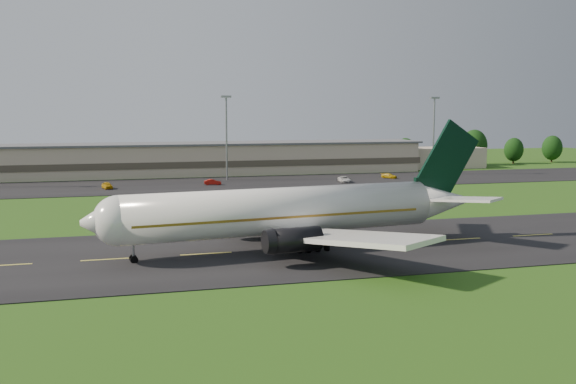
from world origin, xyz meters
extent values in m
plane|color=#274D13|center=(0.00, 0.00, 0.00)|extent=(360.00, 360.00, 0.00)
cube|color=black|center=(0.00, 0.00, 0.05)|extent=(220.00, 30.00, 0.10)
cube|color=black|center=(0.00, 72.00, 0.05)|extent=(260.00, 30.00, 0.10)
cylinder|color=white|center=(-1.90, 0.00, 4.80)|extent=(38.39, 9.88, 5.60)
sphere|color=white|center=(-20.77, -2.16, 4.80)|extent=(5.60, 5.60, 5.60)
cone|color=white|center=(-22.76, -2.38, 4.80)|extent=(4.58, 5.80, 5.38)
cone|color=white|center=(20.46, 2.55, 4.80)|extent=(9.56, 6.47, 5.49)
cube|color=olive|center=(-2.39, -0.06, 4.45)|extent=(35.41, 9.58, 0.28)
cube|color=black|center=(-21.37, -2.23, 5.35)|extent=(2.33, 3.21, 0.65)
cube|color=white|center=(2.83, -10.53, 3.30)|extent=(15.67, 19.90, 2.20)
cube|color=white|center=(0.33, 11.33, 3.30)|extent=(12.38, 20.20, 2.20)
cube|color=white|center=(21.03, -2.41, 5.70)|extent=(8.11, 9.27, 0.91)
cube|color=white|center=(19.89, 7.52, 5.70)|extent=(6.84, 9.38, 0.91)
cube|color=black|center=(18.97, 2.38, 6.60)|extent=(5.03, 1.11, 3.00)
cube|color=black|center=(21.45, 2.67, 10.30)|extent=(9.42, 1.52, 10.55)
cylinder|color=black|center=(-2.48, -8.12, 2.90)|extent=(5.87, 3.32, 2.70)
cylinder|color=black|center=(-4.30, 7.78, 2.90)|extent=(5.87, 3.32, 2.70)
cube|color=#C4B095|center=(0.00, 96.00, 4.00)|extent=(120.00, 15.00, 8.00)
cube|color=#4C4438|center=(0.00, 96.00, 3.20)|extent=(121.00, 15.40, 1.60)
cube|color=#595B60|center=(0.00, 96.00, 8.15)|extent=(122.00, 16.00, 0.50)
cube|color=#C4B095|center=(70.00, 98.00, 3.00)|extent=(28.00, 11.00, 6.00)
cylinder|color=gray|center=(5.00, 80.00, 10.00)|extent=(0.44, 0.44, 20.00)
cube|color=gray|center=(5.00, 80.00, 20.10)|extent=(2.40, 1.20, 0.50)
cylinder|color=gray|center=(60.00, 80.00, 10.00)|extent=(0.44, 0.44, 20.00)
cube|color=gray|center=(60.00, 80.00, 20.10)|extent=(2.40, 1.20, 0.50)
cylinder|color=black|center=(-32.19, 105.19, 1.25)|extent=(0.56, 0.56, 2.51)
ellipsoid|color=black|center=(-32.19, 105.19, 4.31)|extent=(5.85, 5.85, 7.31)
cylinder|color=black|center=(47.85, 107.17, 1.28)|extent=(0.56, 0.56, 2.55)
ellipsoid|color=black|center=(47.85, 107.17, 4.39)|extent=(5.95, 5.95, 7.44)
cylinder|color=black|center=(63.92, 105.00, 1.35)|extent=(0.56, 0.56, 2.71)
ellipsoid|color=black|center=(63.92, 105.00, 4.66)|extent=(6.31, 6.31, 7.89)
cylinder|color=black|center=(87.23, 105.00, 1.73)|extent=(0.56, 0.56, 3.46)
ellipsoid|color=black|center=(87.23, 105.00, 5.95)|extent=(8.06, 8.06, 10.08)
cylinder|color=black|center=(102.11, 105.94, 1.29)|extent=(0.56, 0.56, 2.59)
ellipsoid|color=black|center=(102.11, 105.94, 4.45)|extent=(6.04, 6.04, 7.54)
cylinder|color=black|center=(117.18, 107.00, 1.38)|extent=(0.56, 0.56, 2.76)
ellipsoid|color=black|center=(117.18, 107.00, 4.75)|extent=(6.44, 6.44, 8.05)
imported|color=#BF8E0B|center=(-22.89, 68.62, 0.82)|extent=(2.67, 4.49, 1.43)
imported|color=#9F100A|center=(0.07, 70.05, 0.74)|extent=(4.02, 1.95, 1.27)
imported|color=silver|center=(30.69, 67.53, 0.79)|extent=(2.73, 5.13, 1.37)
imported|color=#C99E0B|center=(44.56, 73.12, 0.70)|extent=(3.77, 4.33, 1.20)
camera|label=1|loc=(-20.73, -73.27, 16.61)|focal=40.00mm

